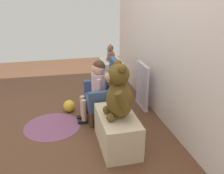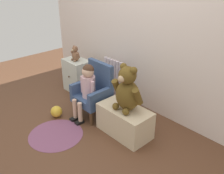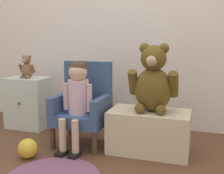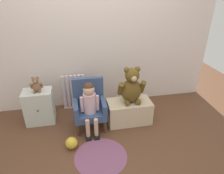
{
  "view_description": "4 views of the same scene",
  "coord_description": "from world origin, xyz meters",
  "px_view_note": "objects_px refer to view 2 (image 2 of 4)",
  "views": [
    {
      "loc": [
        2.41,
        0.01,
        1.46
      ],
      "look_at": [
        0.16,
        0.55,
        0.54
      ],
      "focal_mm": 40.0,
      "sensor_mm": 36.0,
      "label": 1
    },
    {
      "loc": [
        2.07,
        -1.2,
        1.8
      ],
      "look_at": [
        0.16,
        0.56,
        0.52
      ],
      "focal_mm": 40.0,
      "sensor_mm": 36.0,
      "label": 2
    },
    {
      "loc": [
        0.77,
        -1.57,
        0.9
      ],
      "look_at": [
        0.07,
        0.58,
        0.5
      ],
      "focal_mm": 45.0,
      "sensor_mm": 36.0,
      "label": 3
    },
    {
      "loc": [
        -0.33,
        -1.81,
        1.83
      ],
      "look_at": [
        0.13,
        0.56,
        0.59
      ],
      "focal_mm": 32.0,
      "sensor_mm": 36.0,
      "label": 4
    }
  ],
  "objects_px": {
    "large_teddy_bear": "(127,91)",
    "child_figure": "(87,84)",
    "low_bench": "(125,121)",
    "small_dresser": "(77,76)",
    "small_teddy_bear": "(75,54)",
    "toy_ball": "(56,112)",
    "child_armchair": "(94,91)",
    "floor_rug": "(56,135)",
    "radiator": "(113,78)"
  },
  "relations": [
    {
      "from": "floor_rug",
      "to": "small_teddy_bear",
      "type": "bearing_deg",
      "value": 131.32
    },
    {
      "from": "radiator",
      "to": "child_figure",
      "type": "relative_size",
      "value": 0.8
    },
    {
      "from": "child_figure",
      "to": "floor_rug",
      "type": "bearing_deg",
      "value": -83.53
    },
    {
      "from": "low_bench",
      "to": "large_teddy_bear",
      "type": "bearing_deg",
      "value": 21.83
    },
    {
      "from": "small_dresser",
      "to": "child_armchair",
      "type": "relative_size",
      "value": 0.73
    },
    {
      "from": "child_armchair",
      "to": "large_teddy_bear",
      "type": "bearing_deg",
      "value": -1.22
    },
    {
      "from": "large_teddy_bear",
      "to": "floor_rug",
      "type": "distance_m",
      "value": 1.0
    },
    {
      "from": "small_dresser",
      "to": "child_figure",
      "type": "distance_m",
      "value": 0.81
    },
    {
      "from": "low_bench",
      "to": "toy_ball",
      "type": "bearing_deg",
      "value": -154.6
    },
    {
      "from": "radiator",
      "to": "small_dresser",
      "type": "xyz_separation_m",
      "value": [
        -0.51,
        -0.29,
        -0.03
      ]
    },
    {
      "from": "small_dresser",
      "to": "large_teddy_bear",
      "type": "xyz_separation_m",
      "value": [
        1.3,
        -0.24,
        0.31
      ]
    },
    {
      "from": "child_armchair",
      "to": "small_teddy_bear",
      "type": "xyz_separation_m",
      "value": [
        -0.69,
        0.21,
        0.28
      ]
    },
    {
      "from": "low_bench",
      "to": "floor_rug",
      "type": "xyz_separation_m",
      "value": [
        -0.51,
        -0.62,
        -0.16
      ]
    },
    {
      "from": "low_bench",
      "to": "small_teddy_bear",
      "type": "distance_m",
      "value": 1.36
    },
    {
      "from": "low_bench",
      "to": "child_armchair",
      "type": "bearing_deg",
      "value": 177.89
    },
    {
      "from": "large_teddy_bear",
      "to": "toy_ball",
      "type": "bearing_deg",
      "value": -154.68
    },
    {
      "from": "small_teddy_bear",
      "to": "floor_rug",
      "type": "relative_size",
      "value": 0.36
    },
    {
      "from": "radiator",
      "to": "toy_ball",
      "type": "xyz_separation_m",
      "value": [
        -0.07,
        -0.94,
        -0.21
      ]
    },
    {
      "from": "toy_ball",
      "to": "large_teddy_bear",
      "type": "bearing_deg",
      "value": 25.32
    },
    {
      "from": "small_dresser",
      "to": "child_figure",
      "type": "xyz_separation_m",
      "value": [
        0.71,
        -0.34,
        0.21
      ]
    },
    {
      "from": "small_dresser",
      "to": "small_teddy_bear",
      "type": "relative_size",
      "value": 2.24
    },
    {
      "from": "low_bench",
      "to": "large_teddy_bear",
      "type": "distance_m",
      "value": 0.4
    },
    {
      "from": "radiator",
      "to": "small_teddy_bear",
      "type": "bearing_deg",
      "value": -148.05
    },
    {
      "from": "small_dresser",
      "to": "toy_ball",
      "type": "bearing_deg",
      "value": -56.22
    },
    {
      "from": "radiator",
      "to": "child_armchair",
      "type": "relative_size",
      "value": 0.83
    },
    {
      "from": "low_bench",
      "to": "large_teddy_bear",
      "type": "xyz_separation_m",
      "value": [
        0.02,
        0.01,
        0.4
      ]
    },
    {
      "from": "child_figure",
      "to": "toy_ball",
      "type": "distance_m",
      "value": 0.57
    },
    {
      "from": "radiator",
      "to": "child_armchair",
      "type": "bearing_deg",
      "value": -68.77
    },
    {
      "from": "low_bench",
      "to": "child_figure",
      "type": "bearing_deg",
      "value": -170.95
    },
    {
      "from": "small_dresser",
      "to": "low_bench",
      "type": "bearing_deg",
      "value": -10.83
    },
    {
      "from": "small_teddy_bear",
      "to": "child_armchair",
      "type": "bearing_deg",
      "value": -16.9
    },
    {
      "from": "large_teddy_bear",
      "to": "child_figure",
      "type": "bearing_deg",
      "value": -170.47
    },
    {
      "from": "child_figure",
      "to": "small_teddy_bear",
      "type": "distance_m",
      "value": 0.77
    },
    {
      "from": "small_dresser",
      "to": "large_teddy_bear",
      "type": "distance_m",
      "value": 1.36
    },
    {
      "from": "small_dresser",
      "to": "small_teddy_bear",
      "type": "bearing_deg",
      "value": -38.0
    },
    {
      "from": "large_teddy_bear",
      "to": "toy_ball",
      "type": "xyz_separation_m",
      "value": [
        -0.87,
        -0.41,
        -0.49
      ]
    },
    {
      "from": "small_dresser",
      "to": "child_armchair",
      "type": "bearing_deg",
      "value": -17.56
    },
    {
      "from": "small_dresser",
      "to": "toy_ball",
      "type": "height_order",
      "value": "small_dresser"
    },
    {
      "from": "floor_rug",
      "to": "low_bench",
      "type": "bearing_deg",
      "value": 50.41
    },
    {
      "from": "radiator",
      "to": "floor_rug",
      "type": "height_order",
      "value": "radiator"
    },
    {
      "from": "child_figure",
      "to": "large_teddy_bear",
      "type": "bearing_deg",
      "value": 9.53
    },
    {
      "from": "radiator",
      "to": "low_bench",
      "type": "relative_size",
      "value": 0.92
    },
    {
      "from": "child_figure",
      "to": "large_teddy_bear",
      "type": "height_order",
      "value": "large_teddy_bear"
    },
    {
      "from": "low_bench",
      "to": "toy_ball",
      "type": "distance_m",
      "value": 0.94
    },
    {
      "from": "child_figure",
      "to": "low_bench",
      "type": "distance_m",
      "value": 0.65
    },
    {
      "from": "radiator",
      "to": "small_teddy_bear",
      "type": "height_order",
      "value": "small_teddy_bear"
    },
    {
      "from": "child_figure",
      "to": "toy_ball",
      "type": "xyz_separation_m",
      "value": [
        -0.27,
        -0.31,
        -0.39
      ]
    },
    {
      "from": "small_dresser",
      "to": "child_figure",
      "type": "height_order",
      "value": "child_figure"
    },
    {
      "from": "child_armchair",
      "to": "child_figure",
      "type": "relative_size",
      "value": 0.97
    },
    {
      "from": "radiator",
      "to": "large_teddy_bear",
      "type": "height_order",
      "value": "large_teddy_bear"
    }
  ]
}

